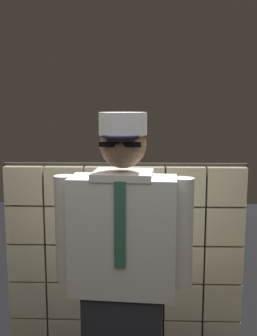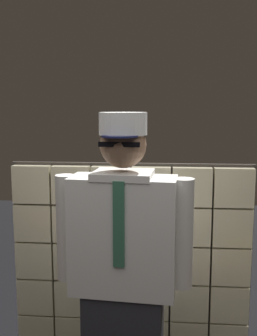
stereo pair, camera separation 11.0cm
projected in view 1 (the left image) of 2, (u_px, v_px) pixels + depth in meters
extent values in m
cube|color=beige|center=(30.00, 334.00, 3.04)|extent=(0.27, 0.08, 0.27)
cube|color=beige|center=(68.00, 334.00, 3.03)|extent=(0.27, 0.08, 0.27)
cube|color=beige|center=(106.00, 335.00, 3.02)|extent=(0.27, 0.08, 0.27)
cube|color=beige|center=(144.00, 336.00, 3.01)|extent=(0.27, 0.08, 0.27)
cube|color=beige|center=(182.00, 336.00, 3.00)|extent=(0.27, 0.08, 0.27)
cube|color=beige|center=(29.00, 298.00, 2.99)|extent=(0.27, 0.08, 0.27)
cube|color=beige|center=(67.00, 299.00, 2.99)|extent=(0.27, 0.08, 0.27)
cube|color=beige|center=(105.00, 299.00, 2.98)|extent=(0.27, 0.08, 0.27)
cube|color=beige|center=(144.00, 300.00, 2.97)|extent=(0.27, 0.08, 0.27)
cube|color=beige|center=(183.00, 300.00, 2.96)|extent=(0.27, 0.08, 0.27)
cube|color=beige|center=(222.00, 301.00, 2.95)|extent=(0.27, 0.08, 0.27)
cube|color=beige|center=(27.00, 262.00, 2.95)|extent=(0.27, 0.08, 0.27)
cube|color=beige|center=(66.00, 262.00, 2.94)|extent=(0.27, 0.08, 0.27)
cube|color=beige|center=(105.00, 263.00, 2.93)|extent=(0.27, 0.08, 0.27)
cube|color=beige|center=(144.00, 263.00, 2.92)|extent=(0.27, 0.08, 0.27)
cube|color=beige|center=(184.00, 263.00, 2.92)|extent=(0.27, 0.08, 0.27)
cube|color=beige|center=(223.00, 264.00, 2.91)|extent=(0.27, 0.08, 0.27)
cube|color=beige|center=(26.00, 224.00, 2.91)|extent=(0.27, 0.08, 0.27)
cube|color=beige|center=(65.00, 224.00, 2.90)|extent=(0.27, 0.08, 0.27)
cube|color=beige|center=(105.00, 225.00, 2.89)|extent=(0.27, 0.08, 0.27)
cube|color=beige|center=(145.00, 225.00, 2.88)|extent=(0.27, 0.08, 0.27)
cube|color=beige|center=(185.00, 225.00, 2.87)|extent=(0.27, 0.08, 0.27)
cube|color=beige|center=(225.00, 226.00, 2.86)|extent=(0.27, 0.08, 0.27)
cube|color=beige|center=(24.00, 185.00, 2.86)|extent=(0.27, 0.08, 0.27)
cube|color=beige|center=(64.00, 185.00, 2.85)|extent=(0.27, 0.08, 0.27)
cube|color=beige|center=(104.00, 186.00, 2.85)|extent=(0.27, 0.08, 0.27)
cube|color=beige|center=(145.00, 186.00, 2.84)|extent=(0.27, 0.08, 0.27)
cube|color=beige|center=(185.00, 186.00, 2.83)|extent=(0.27, 0.08, 0.27)
cube|color=beige|center=(226.00, 186.00, 2.82)|extent=(0.27, 0.08, 0.27)
cube|color=#38332D|center=(125.00, 260.00, 2.98)|extent=(1.74, 0.02, 1.45)
cube|color=silver|center=(123.00, 235.00, 2.08)|extent=(0.56, 0.28, 0.61)
cube|color=#33664C|center=(120.00, 225.00, 1.95)|extent=(0.06, 0.01, 0.43)
cube|color=silver|center=(123.00, 175.00, 2.03)|extent=(0.32, 0.27, 0.04)
sphere|color=#846047|center=(123.00, 145.00, 2.01)|extent=(0.23, 0.23, 0.23)
ellipsoid|color=black|center=(122.00, 154.00, 1.96)|extent=(0.16, 0.09, 0.11)
cube|color=black|center=(120.00, 144.00, 1.90)|extent=(0.20, 0.03, 0.02)
cylinder|color=#191E47|center=(121.00, 136.00, 1.92)|extent=(0.19, 0.19, 0.01)
cylinder|color=white|center=(123.00, 124.00, 1.99)|extent=(0.24, 0.24, 0.11)
cylinder|color=silver|center=(182.00, 233.00, 2.05)|extent=(0.12, 0.12, 0.56)
cylinder|color=silver|center=(66.00, 229.00, 2.11)|extent=(0.12, 0.12, 0.56)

